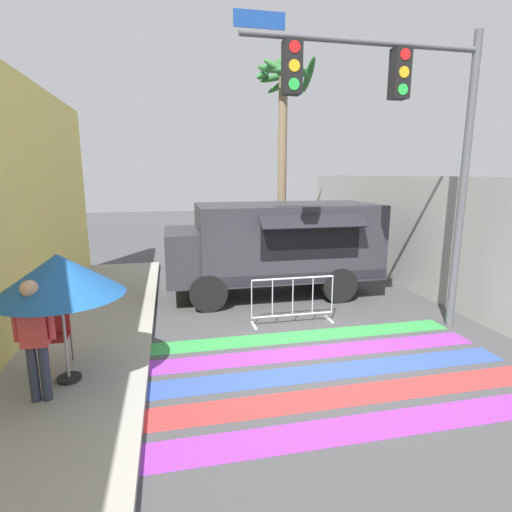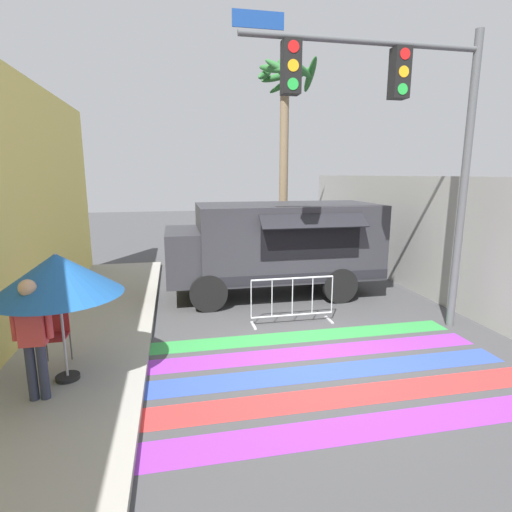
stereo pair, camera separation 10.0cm
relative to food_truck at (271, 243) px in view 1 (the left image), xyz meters
The scene contains 11 objects.
ground_plane 3.98m from the food_truck, 91.37° to the right, with size 60.00×60.00×0.00m, color #424244.
sidewalk_left 6.61m from the food_truck, 144.98° to the right, with size 4.40×16.00×0.13m.
concrete_wall_right 4.18m from the food_truck, ahead, with size 0.20×16.00×3.22m.
crosswalk_painted 4.73m from the food_truck, 91.13° to the right, with size 6.40×3.60×0.01m.
food_truck is the anchor object (origin of this frame).
traffic_signal_pole 4.56m from the food_truck, 60.69° to the right, with size 4.85×0.29×5.98m.
patio_umbrella 5.96m from the food_truck, 136.03° to the right, with size 1.87×1.87×2.00m.
folding_chair 5.81m from the food_truck, 142.41° to the right, with size 0.41×0.41×0.99m.
vendor_person 6.49m from the food_truck, 134.18° to the right, with size 0.53×0.23×1.76m.
barricade_front 2.41m from the food_truck, 91.62° to the right, with size 1.88×0.44×1.05m.
palm_tree 5.21m from the food_truck, 69.33° to the left, with size 2.26×2.25×7.04m.
Camera 1 is at (-2.55, -6.59, 3.27)m, focal length 28.00 mm.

